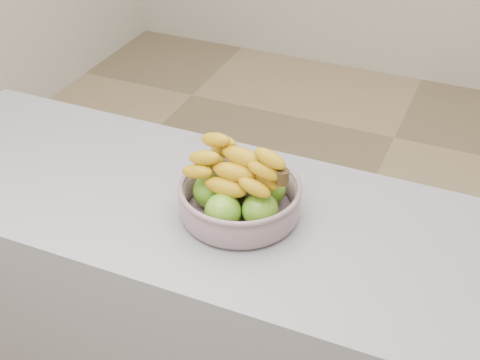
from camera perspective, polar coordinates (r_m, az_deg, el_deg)
name	(u,v)px	position (r m, az deg, el deg)	size (l,w,h in m)	color
ground	(326,283)	(2.76, 7.35, -8.68)	(4.00, 4.00, 0.00)	#967E5C
counter	(254,345)	(1.92, 1.17, -13.87)	(2.00, 0.60, 0.90)	gray
fruit_bowl	(240,194)	(1.58, -0.01, -1.23)	(0.29, 0.29, 0.19)	#9EADBD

